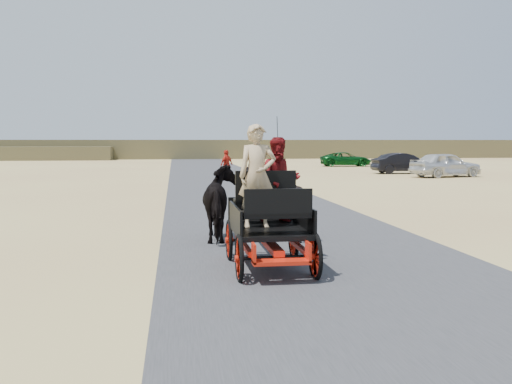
{
  "coord_description": "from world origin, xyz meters",
  "views": [
    {
      "loc": [
        -2.68,
        -11.89,
        2.22
      ],
      "look_at": [
        -1.05,
        -0.57,
        1.2
      ],
      "focal_mm": 40.0,
      "sensor_mm": 36.0,
      "label": 1
    }
  ],
  "objects": [
    {
      "name": "pedestrian",
      "position": [
        0.35,
        21.21,
        0.86
      ],
      "size": [
        1.01,
        1.01,
        1.73
      ],
      "primitive_type": "imported",
      "rotation": [
        0.0,
        0.0,
        3.92
      ],
      "color": "red",
      "rests_on": "ground"
    },
    {
      "name": "driver_man",
      "position": [
        -1.25,
        -2.12,
        1.62
      ],
      "size": [
        0.66,
        0.43,
        1.8
      ],
      "primitive_type": "imported",
      "color": "tan",
      "rests_on": "carriage"
    },
    {
      "name": "ground",
      "position": [
        0.0,
        0.0,
        0.0
      ],
      "size": [
        140.0,
        140.0,
        0.0
      ],
      "primitive_type": "plane",
      "color": "tan"
    },
    {
      "name": "car_b",
      "position": [
        13.0,
        25.55,
        0.7
      ],
      "size": [
        4.29,
        1.56,
        1.4
      ],
      "primitive_type": "imported",
      "rotation": [
        0.0,
        0.0,
        1.59
      ],
      "color": "black",
      "rests_on": "ground"
    },
    {
      "name": "horse_right",
      "position": [
        -0.5,
        0.83,
        0.85
      ],
      "size": [
        1.37,
        1.54,
        1.7
      ],
      "primitive_type": "imported",
      "rotation": [
        0.0,
        0.0,
        3.14
      ],
      "color": "black",
      "rests_on": "ground"
    },
    {
      "name": "passenger_woman",
      "position": [
        -0.75,
        -1.57,
        1.51
      ],
      "size": [
        0.77,
        0.6,
        1.58
      ],
      "primitive_type": "imported",
      "color": "#660C0F",
      "rests_on": "carriage"
    },
    {
      "name": "car_a",
      "position": [
        14.02,
        21.47,
        0.77
      ],
      "size": [
        4.83,
        2.81,
        1.55
      ],
      "primitive_type": "imported",
      "rotation": [
        0.0,
        0.0,
        1.8
      ],
      "color": "silver",
      "rests_on": "ground"
    },
    {
      "name": "horse_left",
      "position": [
        -1.6,
        0.83,
        0.85
      ],
      "size": [
        0.91,
        2.01,
        1.7
      ],
      "primitive_type": "imported",
      "rotation": [
        0.0,
        0.0,
        3.14
      ],
      "color": "black",
      "rests_on": "ground"
    },
    {
      "name": "car_c",
      "position": [
        15.65,
        30.98,
        0.6
      ],
      "size": [
        4.37,
        2.36,
        1.2
      ],
      "primitive_type": "imported",
      "rotation": [
        0.0,
        0.0,
        1.74
      ],
      "color": "navy",
      "rests_on": "ground"
    },
    {
      "name": "car_d",
      "position": [
        12.47,
        37.17,
        0.62
      ],
      "size": [
        4.63,
        2.4,
        1.25
      ],
      "primitive_type": "imported",
      "rotation": [
        0.0,
        0.0,
        1.5
      ],
      "color": "#0C4C19",
      "rests_on": "ground"
    },
    {
      "name": "ridge_far",
      "position": [
        0.0,
        62.0,
        1.2
      ],
      "size": [
        140.0,
        6.0,
        2.4
      ],
      "primitive_type": "cube",
      "color": "brown",
      "rests_on": "ground"
    },
    {
      "name": "carriage",
      "position": [
        -1.05,
        -2.17,
        0.36
      ],
      "size": [
        1.3,
        2.4,
        0.72
      ],
      "primitive_type": null,
      "color": "black",
      "rests_on": "ground"
    },
    {
      "name": "road",
      "position": [
        0.0,
        0.0,
        0.01
      ],
      "size": [
        6.0,
        140.0,
        0.01
      ],
      "primitive_type": "cube",
      "color": "#38383A",
      "rests_on": "ground"
    }
  ]
}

